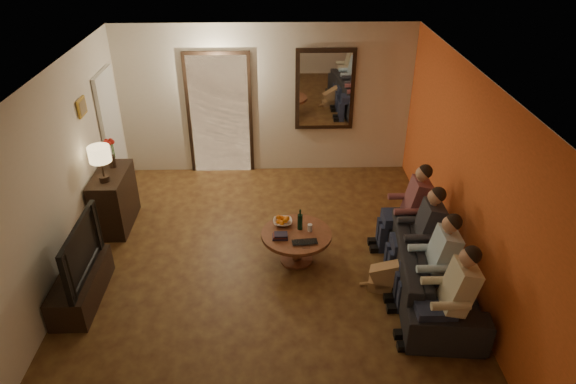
{
  "coord_description": "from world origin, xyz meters",
  "views": [
    {
      "loc": [
        0.14,
        -5.37,
        4.31
      ],
      "look_at": [
        0.3,
        0.3,
        1.05
      ],
      "focal_mm": 32.0,
      "sensor_mm": 36.0,
      "label": 1
    }
  ],
  "objects_px": {
    "dresser": "(114,200)",
    "person_d": "(411,211)",
    "coffee_table": "(296,247)",
    "tv": "(72,251)",
    "dog": "(390,273)",
    "wine_bottle": "(300,219)",
    "bowl": "(283,222)",
    "person_c": "(422,236)",
    "table_lamp": "(101,164)",
    "sofa": "(433,268)",
    "laptop": "(305,245)",
    "person_a": "(451,301)",
    "person_b": "(435,266)",
    "tv_stand": "(81,286)"
  },
  "relations": [
    {
      "from": "dresser",
      "to": "person_d",
      "type": "xyz_separation_m",
      "value": [
        4.23,
        -0.71,
        0.17
      ]
    },
    {
      "from": "coffee_table",
      "to": "tv",
      "type": "bearing_deg",
      "value": -165.38
    },
    {
      "from": "dog",
      "to": "wine_bottle",
      "type": "bearing_deg",
      "value": 161.92
    },
    {
      "from": "person_d",
      "to": "bowl",
      "type": "distance_m",
      "value": 1.75
    },
    {
      "from": "person_c",
      "to": "table_lamp",
      "type": "bearing_deg",
      "value": 165.5
    },
    {
      "from": "sofa",
      "to": "laptop",
      "type": "xyz_separation_m",
      "value": [
        -1.57,
        0.36,
        0.13
      ]
    },
    {
      "from": "bowl",
      "to": "person_a",
      "type": "bearing_deg",
      "value": -45.13
    },
    {
      "from": "person_b",
      "to": "person_d",
      "type": "xyz_separation_m",
      "value": [
        0.0,
        1.2,
        0.0
      ]
    },
    {
      "from": "tv",
      "to": "wine_bottle",
      "type": "distance_m",
      "value": 2.83
    },
    {
      "from": "person_d",
      "to": "wine_bottle",
      "type": "xyz_separation_m",
      "value": [
        -1.52,
        -0.16,
        0.01
      ]
    },
    {
      "from": "person_a",
      "to": "person_c",
      "type": "xyz_separation_m",
      "value": [
        0.0,
        1.2,
        0.0
      ]
    },
    {
      "from": "wine_bottle",
      "to": "table_lamp",
      "type": "bearing_deg",
      "value": 166.38
    },
    {
      "from": "person_b",
      "to": "wine_bottle",
      "type": "relative_size",
      "value": 3.87
    },
    {
      "from": "bowl",
      "to": "wine_bottle",
      "type": "height_order",
      "value": "wine_bottle"
    },
    {
      "from": "sofa",
      "to": "bowl",
      "type": "relative_size",
      "value": 8.84
    },
    {
      "from": "laptop",
      "to": "tv_stand",
      "type": "bearing_deg",
      "value": -177.01
    },
    {
      "from": "person_d",
      "to": "bowl",
      "type": "xyz_separation_m",
      "value": [
        -1.75,
        -0.04,
        -0.12
      ]
    },
    {
      "from": "coffee_table",
      "to": "bowl",
      "type": "xyz_separation_m",
      "value": [
        -0.18,
        0.22,
        0.26
      ]
    },
    {
      "from": "tv",
      "to": "person_c",
      "type": "height_order",
      "value": "person_c"
    },
    {
      "from": "tv",
      "to": "person_d",
      "type": "xyz_separation_m",
      "value": [
        4.23,
        0.96,
        -0.13
      ]
    },
    {
      "from": "table_lamp",
      "to": "tv_stand",
      "type": "bearing_deg",
      "value": -90.0
    },
    {
      "from": "dog",
      "to": "laptop",
      "type": "relative_size",
      "value": 1.7
    },
    {
      "from": "dog",
      "to": "laptop",
      "type": "distance_m",
      "value": 1.11
    },
    {
      "from": "tv_stand",
      "to": "wine_bottle",
      "type": "height_order",
      "value": "wine_bottle"
    },
    {
      "from": "person_d",
      "to": "bowl",
      "type": "bearing_deg",
      "value": -178.6
    },
    {
      "from": "tv",
      "to": "person_c",
      "type": "xyz_separation_m",
      "value": [
        4.23,
        0.36,
        -0.13
      ]
    },
    {
      "from": "tv_stand",
      "to": "bowl",
      "type": "distance_m",
      "value": 2.66
    },
    {
      "from": "tv_stand",
      "to": "person_d",
      "type": "relative_size",
      "value": 0.99
    },
    {
      "from": "person_c",
      "to": "dog",
      "type": "relative_size",
      "value": 2.14
    },
    {
      "from": "table_lamp",
      "to": "coffee_table",
      "type": "height_order",
      "value": "table_lamp"
    },
    {
      "from": "tv",
      "to": "coffee_table",
      "type": "relative_size",
      "value": 1.25
    },
    {
      "from": "table_lamp",
      "to": "wine_bottle",
      "type": "xyz_separation_m",
      "value": [
        2.71,
        -0.66,
        -0.53
      ]
    },
    {
      "from": "person_d",
      "to": "dog",
      "type": "xyz_separation_m",
      "value": [
        -0.44,
        -0.92,
        -0.32
      ]
    },
    {
      "from": "dog",
      "to": "person_d",
      "type": "bearing_deg",
      "value": 81.51
    },
    {
      "from": "dresser",
      "to": "table_lamp",
      "type": "relative_size",
      "value": 1.8
    },
    {
      "from": "bowl",
      "to": "coffee_table",
      "type": "bearing_deg",
      "value": -50.71
    },
    {
      "from": "table_lamp",
      "to": "bowl",
      "type": "distance_m",
      "value": 2.62
    },
    {
      "from": "sofa",
      "to": "bowl",
      "type": "height_order",
      "value": "sofa"
    },
    {
      "from": "dresser",
      "to": "table_lamp",
      "type": "distance_m",
      "value": 0.74
    },
    {
      "from": "person_d",
      "to": "wine_bottle",
      "type": "height_order",
      "value": "person_d"
    },
    {
      "from": "person_a",
      "to": "dog",
      "type": "height_order",
      "value": "person_a"
    },
    {
      "from": "person_b",
      "to": "bowl",
      "type": "bearing_deg",
      "value": 146.52
    },
    {
      "from": "person_c",
      "to": "bowl",
      "type": "bearing_deg",
      "value": 162.33
    },
    {
      "from": "person_c",
      "to": "person_a",
      "type": "bearing_deg",
      "value": -90.0
    },
    {
      "from": "table_lamp",
      "to": "coffee_table",
      "type": "relative_size",
      "value": 0.57
    },
    {
      "from": "wine_bottle",
      "to": "tv_stand",
      "type": "bearing_deg",
      "value": -163.67
    },
    {
      "from": "sofa",
      "to": "dog",
      "type": "height_order",
      "value": "sofa"
    },
    {
      "from": "table_lamp",
      "to": "person_c",
      "type": "bearing_deg",
      "value": -14.5
    },
    {
      "from": "tv",
      "to": "coffee_table",
      "type": "xyz_separation_m",
      "value": [
        2.66,
        0.69,
        -0.51
      ]
    },
    {
      "from": "table_lamp",
      "to": "tv",
      "type": "xyz_separation_m",
      "value": [
        0.0,
        -1.45,
        -0.4
      ]
    }
  ]
}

